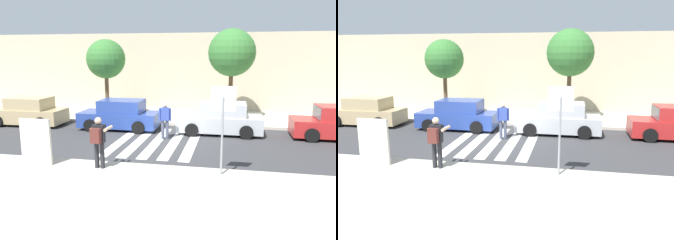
% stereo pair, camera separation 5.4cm
% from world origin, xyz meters
% --- Properties ---
extents(ground_plane, '(120.00, 120.00, 0.00)m').
position_xyz_m(ground_plane, '(0.00, 0.00, 0.00)').
color(ground_plane, '#38383A').
extents(sidewalk_near, '(60.00, 6.00, 0.14)m').
position_xyz_m(sidewalk_near, '(0.00, -6.20, 0.07)').
color(sidewalk_near, beige).
rests_on(sidewalk_near, ground).
extents(sidewalk_far, '(60.00, 4.80, 0.14)m').
position_xyz_m(sidewalk_far, '(0.00, 6.00, 0.07)').
color(sidewalk_far, beige).
rests_on(sidewalk_far, ground).
extents(building_facade_far, '(56.00, 4.00, 5.25)m').
position_xyz_m(building_facade_far, '(0.00, 10.40, 2.63)').
color(building_facade_far, beige).
rests_on(building_facade_far, ground).
extents(crosswalk_stripe_0, '(0.44, 5.20, 0.01)m').
position_xyz_m(crosswalk_stripe_0, '(-1.60, 0.20, 0.00)').
color(crosswalk_stripe_0, silver).
rests_on(crosswalk_stripe_0, ground).
extents(crosswalk_stripe_1, '(0.44, 5.20, 0.01)m').
position_xyz_m(crosswalk_stripe_1, '(-0.80, 0.20, 0.00)').
color(crosswalk_stripe_1, silver).
rests_on(crosswalk_stripe_1, ground).
extents(crosswalk_stripe_2, '(0.44, 5.20, 0.01)m').
position_xyz_m(crosswalk_stripe_2, '(0.00, 0.20, 0.00)').
color(crosswalk_stripe_2, silver).
rests_on(crosswalk_stripe_2, ground).
extents(crosswalk_stripe_3, '(0.44, 5.20, 0.01)m').
position_xyz_m(crosswalk_stripe_3, '(0.80, 0.20, 0.00)').
color(crosswalk_stripe_3, silver).
rests_on(crosswalk_stripe_3, ground).
extents(crosswalk_stripe_4, '(0.44, 5.20, 0.01)m').
position_xyz_m(crosswalk_stripe_4, '(1.60, 0.20, 0.00)').
color(crosswalk_stripe_4, silver).
rests_on(crosswalk_stripe_4, ground).
extents(stop_sign, '(0.76, 0.08, 2.80)m').
position_xyz_m(stop_sign, '(3.01, -3.73, 2.18)').
color(stop_sign, gray).
rests_on(stop_sign, sidewalk_near).
extents(photographer_with_backpack, '(0.60, 0.85, 1.72)m').
position_xyz_m(photographer_with_backpack, '(-0.99, -3.92, 1.17)').
color(photographer_with_backpack, '#232328').
rests_on(photographer_with_backpack, sidewalk_near).
extents(pedestrian_crossing, '(0.57, 0.32, 1.72)m').
position_xyz_m(pedestrian_crossing, '(0.27, 0.74, 0.97)').
color(pedestrian_crossing, '#474C60').
rests_on(pedestrian_crossing, ground).
extents(parked_car_tan, '(4.10, 1.92, 1.55)m').
position_xyz_m(parked_car_tan, '(-7.78, 2.30, 0.73)').
color(parked_car_tan, tan).
rests_on(parked_car_tan, ground).
extents(parked_car_blue, '(4.10, 1.92, 1.55)m').
position_xyz_m(parked_car_blue, '(-2.45, 2.30, 0.73)').
color(parked_car_blue, '#284293').
rests_on(parked_car_blue, ground).
extents(parked_car_silver, '(4.10, 1.92, 1.55)m').
position_xyz_m(parked_car_silver, '(2.74, 2.30, 0.73)').
color(parked_car_silver, '#B7BABF').
rests_on(parked_car_silver, ground).
extents(street_tree_west, '(2.33, 2.33, 4.61)m').
position_xyz_m(street_tree_west, '(-4.24, 5.08, 3.55)').
color(street_tree_west, brown).
rests_on(street_tree_west, sidewalk_far).
extents(street_tree_center, '(2.63, 2.63, 5.13)m').
position_xyz_m(street_tree_center, '(3.15, 5.18, 3.93)').
color(street_tree_center, brown).
rests_on(street_tree_center, sidewalk_far).
extents(advertising_board, '(1.10, 0.12, 1.60)m').
position_xyz_m(advertising_board, '(-3.25, -3.97, 0.94)').
color(advertising_board, beige).
rests_on(advertising_board, sidewalk_near).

